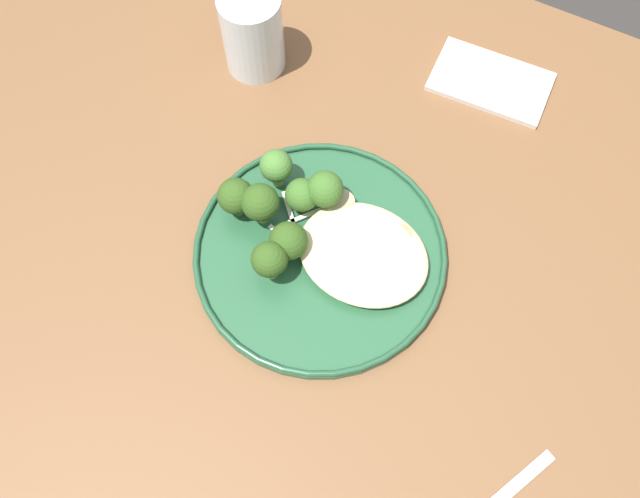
{
  "coord_description": "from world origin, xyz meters",
  "views": [
    {
      "loc": [
        0.13,
        -0.26,
        1.45
      ],
      "look_at": [
        -0.01,
        0.02,
        0.76
      ],
      "focal_mm": 37.69,
      "sensor_mm": 36.0,
      "label": 1
    }
  ],
  "objects_px": {
    "seared_scallop_left_edge": "(324,229)",
    "broccoli_floret_near_rim": "(260,203)",
    "broccoli_floret_front_edge": "(325,190)",
    "broccoli_floret_left_leaning": "(269,260)",
    "dinner_plate": "(320,253)",
    "seared_scallop_on_noodles": "(356,244)",
    "broccoli_floret_tall_stalk": "(236,197)",
    "broccoli_floret_beside_noodles": "(289,241)",
    "water_glass": "(253,36)",
    "folded_napkin": "(491,82)",
    "seared_scallop_large_seared": "(366,272)",
    "broccoli_floret_rear_charred": "(302,195)",
    "seared_scallop_rear_pale": "(340,204)",
    "seared_scallop_tiny_bay": "(334,280)",
    "seared_scallop_front_small": "(398,238)",
    "broccoli_floret_small_sprig": "(276,166)"
  },
  "relations": [
    {
      "from": "dinner_plate",
      "to": "seared_scallop_on_noodles",
      "type": "relative_size",
      "value": 9.53
    },
    {
      "from": "seared_scallop_rear_pale",
      "to": "broccoli_floret_left_leaning",
      "type": "xyz_separation_m",
      "value": [
        -0.03,
        -0.11,
        0.03
      ]
    },
    {
      "from": "seared_scallop_left_edge",
      "to": "broccoli_floret_near_rim",
      "type": "height_order",
      "value": "broccoli_floret_near_rim"
    },
    {
      "from": "seared_scallop_on_noodles",
      "to": "broccoli_floret_front_edge",
      "type": "relative_size",
      "value": 0.49
    },
    {
      "from": "seared_scallop_tiny_bay",
      "to": "seared_scallop_rear_pale",
      "type": "relative_size",
      "value": 0.85
    },
    {
      "from": "broccoli_floret_front_edge",
      "to": "broccoli_floret_tall_stalk",
      "type": "height_order",
      "value": "broccoli_floret_front_edge"
    },
    {
      "from": "broccoli_floret_front_edge",
      "to": "broccoli_floret_small_sprig",
      "type": "distance_m",
      "value": 0.06
    },
    {
      "from": "water_glass",
      "to": "seared_scallop_large_seared",
      "type": "bearing_deg",
      "value": -38.92
    },
    {
      "from": "broccoli_floret_tall_stalk",
      "to": "folded_napkin",
      "type": "xyz_separation_m",
      "value": [
        0.19,
        0.32,
        -0.04
      ]
    },
    {
      "from": "seared_scallop_on_noodles",
      "to": "water_glass",
      "type": "xyz_separation_m",
      "value": [
        -0.24,
        0.19,
        0.03
      ]
    },
    {
      "from": "dinner_plate",
      "to": "seared_scallop_on_noodles",
      "type": "distance_m",
      "value": 0.04
    },
    {
      "from": "seared_scallop_rear_pale",
      "to": "broccoli_floret_tall_stalk",
      "type": "xyz_separation_m",
      "value": [
        -0.1,
        -0.06,
        0.02
      ]
    },
    {
      "from": "broccoli_floret_beside_noodles",
      "to": "broccoli_floret_left_leaning",
      "type": "bearing_deg",
      "value": -101.23
    },
    {
      "from": "seared_scallop_large_seared",
      "to": "broccoli_floret_rear_charred",
      "type": "relative_size",
      "value": 0.51
    },
    {
      "from": "seared_scallop_on_noodles",
      "to": "water_glass",
      "type": "bearing_deg",
      "value": 141.9
    },
    {
      "from": "broccoli_floret_small_sprig",
      "to": "broccoli_floret_rear_charred",
      "type": "bearing_deg",
      "value": -21.07
    },
    {
      "from": "dinner_plate",
      "to": "seared_scallop_on_noodles",
      "type": "height_order",
      "value": "seared_scallop_on_noodles"
    },
    {
      "from": "water_glass",
      "to": "seared_scallop_left_edge",
      "type": "bearing_deg",
      "value": -43.43
    },
    {
      "from": "folded_napkin",
      "to": "broccoli_floret_beside_noodles",
      "type": "bearing_deg",
      "value": -108.59
    },
    {
      "from": "folded_napkin",
      "to": "seared_scallop_front_small",
      "type": "bearing_deg",
      "value": -92.28
    },
    {
      "from": "seared_scallop_on_noodles",
      "to": "broccoli_floret_left_leaning",
      "type": "relative_size",
      "value": 0.5
    },
    {
      "from": "seared_scallop_rear_pale",
      "to": "broccoli_floret_near_rim",
      "type": "xyz_separation_m",
      "value": [
        -0.07,
        -0.05,
        0.03
      ]
    },
    {
      "from": "broccoli_floret_left_leaning",
      "to": "water_glass",
      "type": "xyz_separation_m",
      "value": [
        -0.17,
        0.26,
        -0.0
      ]
    },
    {
      "from": "broccoli_floret_near_rim",
      "to": "seared_scallop_tiny_bay",
      "type": "bearing_deg",
      "value": -17.03
    },
    {
      "from": "seared_scallop_rear_pale",
      "to": "water_glass",
      "type": "xyz_separation_m",
      "value": [
        -0.2,
        0.15,
        0.03
      ]
    },
    {
      "from": "seared_scallop_front_small",
      "to": "broccoli_floret_tall_stalk",
      "type": "xyz_separation_m",
      "value": [
        -0.18,
        -0.05,
        0.02
      ]
    },
    {
      "from": "seared_scallop_left_edge",
      "to": "broccoli_floret_front_edge",
      "type": "relative_size",
      "value": 0.49
    },
    {
      "from": "folded_napkin",
      "to": "seared_scallop_left_edge",
      "type": "bearing_deg",
      "value": -107.2
    },
    {
      "from": "seared_scallop_left_edge",
      "to": "broccoli_floret_near_rim",
      "type": "relative_size",
      "value": 0.49
    },
    {
      "from": "broccoli_floret_front_edge",
      "to": "broccoli_floret_left_leaning",
      "type": "bearing_deg",
      "value": -97.35
    },
    {
      "from": "seared_scallop_tiny_bay",
      "to": "seared_scallop_left_edge",
      "type": "xyz_separation_m",
      "value": [
        -0.04,
        0.05,
        -0.0
      ]
    },
    {
      "from": "seared_scallop_large_seared",
      "to": "broccoli_floret_rear_charred",
      "type": "height_order",
      "value": "broccoli_floret_rear_charred"
    },
    {
      "from": "seared_scallop_on_noodles",
      "to": "folded_napkin",
      "type": "xyz_separation_m",
      "value": [
        0.05,
        0.3,
        -0.02
      ]
    },
    {
      "from": "seared_scallop_rear_pale",
      "to": "folded_napkin",
      "type": "distance_m",
      "value": 0.28
    },
    {
      "from": "seared_scallop_large_seared",
      "to": "broccoli_floret_rear_charred",
      "type": "bearing_deg",
      "value": 157.01
    },
    {
      "from": "seared_scallop_tiny_bay",
      "to": "broccoli_floret_front_edge",
      "type": "distance_m",
      "value": 0.1
    },
    {
      "from": "seared_scallop_tiny_bay",
      "to": "seared_scallop_large_seared",
      "type": "distance_m",
      "value": 0.04
    },
    {
      "from": "seared_scallop_large_seared",
      "to": "broccoli_floret_small_sprig",
      "type": "relative_size",
      "value": 0.44
    },
    {
      "from": "seared_scallop_rear_pale",
      "to": "folded_napkin",
      "type": "xyz_separation_m",
      "value": [
        0.09,
        0.26,
        -0.02
      ]
    },
    {
      "from": "seared_scallop_large_seared",
      "to": "broccoli_floret_tall_stalk",
      "type": "distance_m",
      "value": 0.17
    },
    {
      "from": "dinner_plate",
      "to": "broccoli_floret_front_edge",
      "type": "bearing_deg",
      "value": 112.04
    },
    {
      "from": "seared_scallop_front_small",
      "to": "broccoli_floret_beside_noodles",
      "type": "bearing_deg",
      "value": -146.03
    },
    {
      "from": "broccoli_floret_tall_stalk",
      "to": "seared_scallop_rear_pale",
      "type": "bearing_deg",
      "value": 28.22
    },
    {
      "from": "seared_scallop_front_small",
      "to": "seared_scallop_large_seared",
      "type": "relative_size",
      "value": 1.27
    },
    {
      "from": "broccoli_floret_left_leaning",
      "to": "broccoli_floret_near_rim",
      "type": "height_order",
      "value": "broccoli_floret_near_rim"
    },
    {
      "from": "dinner_plate",
      "to": "folded_napkin",
      "type": "height_order",
      "value": "dinner_plate"
    },
    {
      "from": "seared_scallop_tiny_bay",
      "to": "seared_scallop_front_small",
      "type": "relative_size",
      "value": 0.88
    },
    {
      "from": "seared_scallop_left_edge",
      "to": "broccoli_floret_rear_charred",
      "type": "bearing_deg",
      "value": 154.39
    },
    {
      "from": "seared_scallop_on_noodles",
      "to": "broccoli_floret_beside_noodles",
      "type": "height_order",
      "value": "broccoli_floret_beside_noodles"
    },
    {
      "from": "broccoli_floret_beside_noodles",
      "to": "water_glass",
      "type": "height_order",
      "value": "water_glass"
    }
  ]
}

